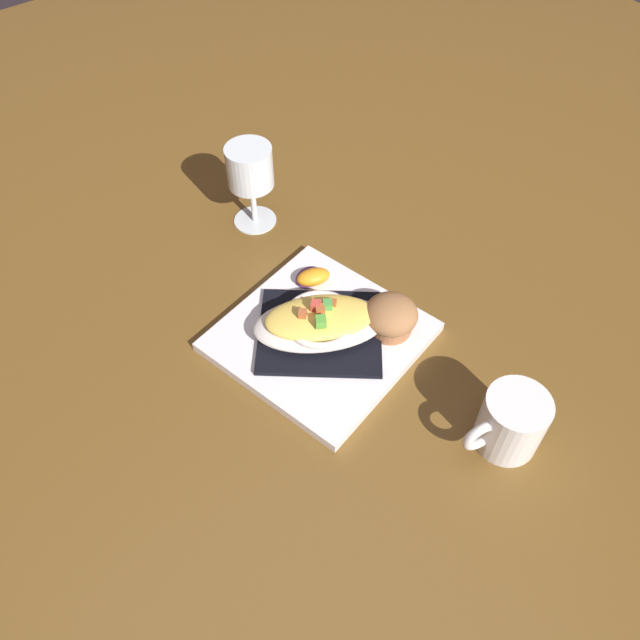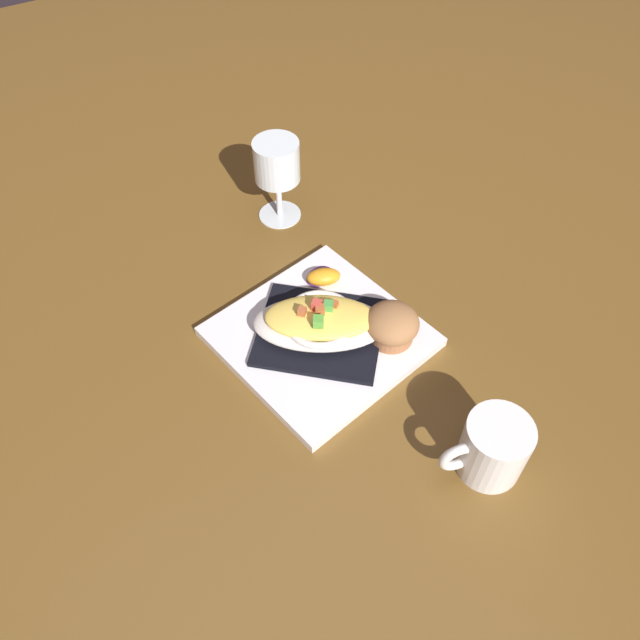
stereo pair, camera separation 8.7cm
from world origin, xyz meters
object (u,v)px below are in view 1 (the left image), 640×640
at_px(gratin_dish, 320,321).
at_px(muffin, 391,316).
at_px(stemmed_glass, 250,172).
at_px(orange_garnish, 312,277).
at_px(coffee_mug, 510,424).
at_px(square_plate, 320,337).

bearing_deg(gratin_dish, muffin, 56.90).
bearing_deg(stemmed_glass, orange_garnish, -6.68).
xyz_separation_m(muffin, coffee_mug, (0.22, -0.00, -0.00)).
relative_size(muffin, stemmed_glass, 0.52).
xyz_separation_m(gratin_dish, orange_garnish, (-0.09, 0.05, -0.02)).
height_order(gratin_dish, muffin, gratin_dish).
xyz_separation_m(gratin_dish, coffee_mug, (0.27, 0.08, -0.00)).
relative_size(muffin, orange_garnish, 1.29).
xyz_separation_m(coffee_mug, stemmed_glass, (-0.54, -0.00, 0.06)).
bearing_deg(coffee_mug, muffin, 179.16).
relative_size(square_plate, orange_garnish, 4.33).
xyz_separation_m(square_plate, gratin_dish, (0.00, -0.00, 0.04)).
bearing_deg(gratin_dish, coffee_mug, 16.44).
relative_size(gratin_dish, muffin, 2.77).
xyz_separation_m(square_plate, muffin, (0.05, 0.08, 0.03)).
bearing_deg(orange_garnish, stemmed_glass, 173.32).
relative_size(muffin, coffee_mug, 0.68).
bearing_deg(muffin, stemmed_glass, -178.64).
bearing_deg(muffin, coffee_mug, -0.84).
bearing_deg(gratin_dish, square_plate, 157.73).
xyz_separation_m(square_plate, coffee_mug, (0.27, 0.08, 0.03)).
bearing_deg(square_plate, coffee_mug, 16.44).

